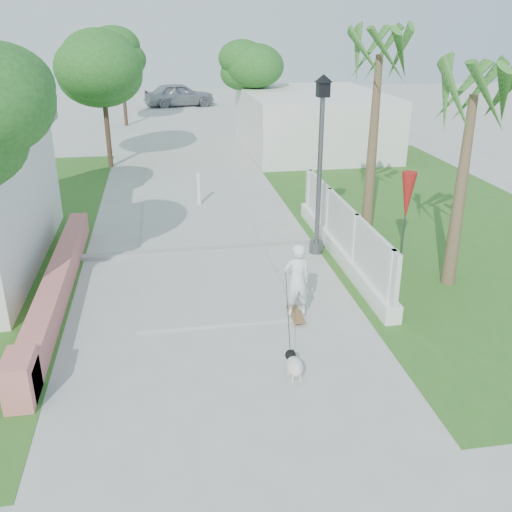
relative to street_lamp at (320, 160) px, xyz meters
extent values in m
plane|color=#B7B7B2|center=(-2.90, -5.50, -2.43)|extent=(90.00, 90.00, 0.00)
cube|color=#B7B7B2|center=(-2.90, 14.50, -2.40)|extent=(3.20, 36.00, 0.06)
cube|color=#999993|center=(-2.90, 0.50, -2.38)|extent=(6.50, 0.25, 0.10)
cube|color=#2E6921|center=(4.10, 2.50, -2.42)|extent=(8.00, 20.00, 0.01)
cube|color=#CD7169|center=(-6.20, -1.50, -2.13)|extent=(0.45, 8.00, 0.60)
cube|color=#CD7169|center=(-6.20, -5.30, -2.03)|extent=(0.45, 0.80, 0.80)
cube|color=white|center=(0.50, -0.50, -2.23)|extent=(0.35, 7.00, 0.40)
cube|color=white|center=(0.50, -0.50, -1.48)|extent=(0.10, 7.00, 1.10)
cube|color=white|center=(0.50, -3.70, -1.68)|extent=(0.14, 0.14, 1.50)
cube|color=white|center=(0.50, -1.50, -1.68)|extent=(0.14, 0.14, 1.50)
cube|color=white|center=(0.50, 0.70, -1.68)|extent=(0.14, 0.14, 1.50)
cube|color=white|center=(0.50, 2.70, -1.68)|extent=(0.14, 0.14, 1.50)
cube|color=silver|center=(3.10, 12.50, -1.13)|extent=(6.00, 8.00, 2.60)
cylinder|color=#59595E|center=(0.00, 0.00, -2.28)|extent=(0.36, 0.36, 0.30)
cylinder|color=#59595E|center=(0.00, 0.00, -0.43)|extent=(0.12, 0.12, 4.00)
cube|color=black|center=(0.00, 0.00, 1.67)|extent=(0.28, 0.28, 0.35)
cone|color=black|center=(0.00, 0.00, 1.92)|extent=(0.44, 0.44, 0.18)
cylinder|color=white|center=(-2.70, 4.50, -1.93)|extent=(0.12, 0.12, 1.00)
sphere|color=white|center=(-2.70, 4.50, -1.41)|extent=(0.14, 0.14, 0.14)
cylinder|color=#59595E|center=(1.90, -1.00, -1.43)|extent=(0.04, 0.04, 2.00)
cone|color=#AB1F18|center=(1.90, -1.00, -0.73)|extent=(0.36, 0.36, 1.20)
cylinder|color=#4C3826|center=(-5.90, 10.50, -0.50)|extent=(0.20, 0.20, 3.85)
ellipsoid|color=#215217|center=(-5.90, 10.50, 1.15)|extent=(3.40, 3.40, 2.55)
ellipsoid|color=#215217|center=(-5.70, 10.30, 1.50)|extent=(2.89, 2.89, 2.18)
ellipsoid|color=#215217|center=(-6.10, 10.70, 1.85)|extent=(2.55, 2.55, 1.90)
cylinder|color=#4C3826|center=(0.30, 14.50, -0.68)|extent=(0.20, 0.20, 3.50)
ellipsoid|color=#215217|center=(0.30, 14.50, 0.82)|extent=(3.00, 3.00, 2.25)
ellipsoid|color=#215217|center=(0.50, 14.30, 1.17)|extent=(2.55, 2.55, 1.92)
ellipsoid|color=#215217|center=(0.10, 14.70, 1.52)|extent=(2.25, 2.25, 1.68)
cylinder|color=#4C3826|center=(-5.70, 20.50, -0.50)|extent=(0.20, 0.20, 3.85)
ellipsoid|color=#215217|center=(-5.70, 20.50, 1.15)|extent=(3.20, 3.20, 2.40)
ellipsoid|color=#215217|center=(-5.50, 20.30, 1.50)|extent=(2.72, 2.72, 2.05)
ellipsoid|color=#215217|center=(-5.90, 20.70, 1.85)|extent=(2.40, 2.40, 1.79)
cone|color=brown|center=(1.70, 1.00, -0.03)|extent=(0.32, 0.32, 4.80)
cone|color=brown|center=(2.50, -2.30, -0.33)|extent=(0.32, 0.32, 4.20)
cube|color=brown|center=(-1.33, -3.36, -2.34)|extent=(0.29, 0.80, 0.02)
imported|color=white|center=(-1.33, -3.36, -1.57)|extent=(0.58, 0.41, 1.51)
cylinder|color=gray|center=(-1.40, -3.65, -2.40)|extent=(0.03, 0.06, 0.06)
cylinder|color=gray|center=(-1.26, -3.65, -2.40)|extent=(0.03, 0.06, 0.06)
cylinder|color=gray|center=(-1.40, -3.08, -2.40)|extent=(0.03, 0.06, 0.06)
cylinder|color=gray|center=(-1.26, -3.08, -2.40)|extent=(0.03, 0.06, 0.06)
ellipsoid|color=silver|center=(-1.83, -5.39, -2.21)|extent=(0.33, 0.49, 0.29)
sphere|color=black|center=(-1.85, -5.18, -2.12)|extent=(0.19, 0.19, 0.19)
sphere|color=silver|center=(-1.86, -5.09, -2.14)|extent=(0.09, 0.09, 0.09)
cone|color=black|center=(-1.89, -5.18, -2.03)|extent=(0.06, 0.06, 0.07)
cone|color=black|center=(-1.81, -5.17, -2.03)|extent=(0.06, 0.06, 0.07)
cylinder|color=silver|center=(-1.90, -5.29, -2.36)|extent=(0.04, 0.04, 0.13)
cylinder|color=silver|center=(-1.77, -5.28, -2.36)|extent=(0.04, 0.04, 0.13)
cylinder|color=silver|center=(-1.88, -5.51, -2.36)|extent=(0.04, 0.04, 0.13)
cylinder|color=silver|center=(-1.75, -5.50, -2.36)|extent=(0.04, 0.04, 0.13)
cylinder|color=silver|center=(-1.80, -5.61, -2.13)|extent=(0.04, 0.11, 0.11)
imported|color=#A9ACB1|center=(-2.36, 27.77, -1.61)|extent=(5.06, 2.87, 1.62)
camera|label=1|loc=(-3.80, -13.28, 3.16)|focal=40.00mm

